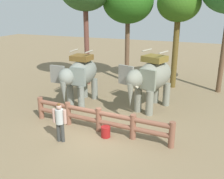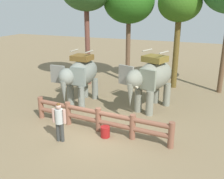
{
  "view_description": "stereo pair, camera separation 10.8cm",
  "coord_description": "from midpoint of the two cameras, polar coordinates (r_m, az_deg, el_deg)",
  "views": [
    {
      "loc": [
        4.14,
        -8.82,
        5.14
      ],
      "look_at": [
        0.0,
        1.7,
        1.4
      ],
      "focal_mm": 41.05,
      "sensor_mm": 36.0,
      "label": 1
    },
    {
      "loc": [
        4.24,
        -8.78,
        5.14
      ],
      "look_at": [
        0.0,
        1.7,
        1.4
      ],
      "focal_mm": 41.05,
      "sensor_mm": 36.0,
      "label": 2
    }
  ],
  "objects": [
    {
      "name": "elephant_near_left",
      "position": [
        13.65,
        -6.79,
        3.26
      ],
      "size": [
        1.92,
        3.35,
        2.89
      ],
      "color": "gray",
      "rests_on": "ground"
    },
    {
      "name": "elephant_center",
      "position": [
        12.86,
        9.02,
        2.59
      ],
      "size": [
        2.49,
        3.62,
        3.03
      ],
      "color": "gray",
      "rests_on": "ground"
    },
    {
      "name": "tourist_woman_in_black",
      "position": [
        10.15,
        -11.37,
        -6.57
      ],
      "size": [
        0.57,
        0.35,
        1.61
      ],
      "color": "#373937",
      "rests_on": "ground"
    },
    {
      "name": "ground_plane",
      "position": [
        11.02,
        -3.08,
        -9.53
      ],
      "size": [
        60.0,
        60.0,
        0.0
      ],
      "primitive_type": "plane",
      "color": "#7D6A4C"
    },
    {
      "name": "tree_far_left",
      "position": [
        17.39,
        3.98,
        18.86
      ],
      "size": [
        3.29,
        3.29,
        6.76
      ],
      "color": "brown",
      "rests_on": "ground"
    },
    {
      "name": "tree_back_center",
      "position": [
        16.56,
        15.03,
        17.69
      ],
      "size": [
        2.6,
        2.6,
        6.35
      ],
      "color": "brown",
      "rests_on": "ground"
    },
    {
      "name": "feed_bucket",
      "position": [
        10.57,
        -1.23,
        -9.39
      ],
      "size": [
        0.38,
        0.38,
        0.45
      ],
      "color": "maroon",
      "rests_on": "ground"
    },
    {
      "name": "log_fence",
      "position": [
        10.88,
        -2.77,
        -6.36
      ],
      "size": [
        6.42,
        0.66,
        1.05
      ],
      "color": "brown",
      "rests_on": "ground"
    }
  ]
}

